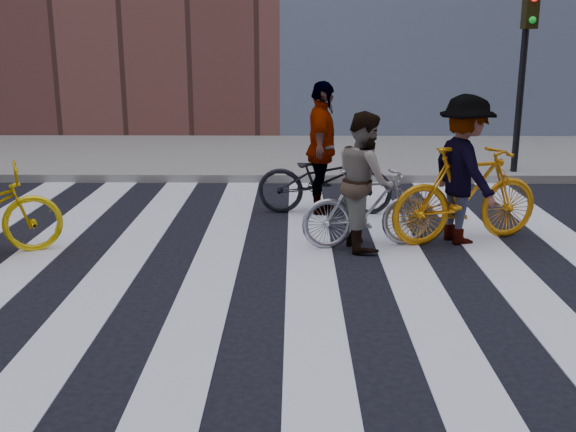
{
  "coord_description": "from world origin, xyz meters",
  "views": [
    {
      "loc": [
        0.36,
        -6.82,
        2.54
      ],
      "look_at": [
        0.29,
        0.3,
        0.64
      ],
      "focal_mm": 42.0,
      "sensor_mm": 36.0,
      "label": 1
    }
  ],
  "objects_px": {
    "bike_silver_mid": "(368,208)",
    "rider_rear": "(322,149)",
    "rider_mid": "(365,181)",
    "traffic_signal": "(525,52)",
    "rider_right": "(464,170)",
    "bike_yellow_right": "(466,195)",
    "bike_dark_rear": "(325,179)"
  },
  "relations": [
    {
      "from": "rider_mid",
      "to": "bike_dark_rear",
      "type": "bearing_deg",
      "value": 3.59
    },
    {
      "from": "bike_yellow_right",
      "to": "rider_mid",
      "type": "height_order",
      "value": "rider_mid"
    },
    {
      "from": "bike_silver_mid",
      "to": "rider_rear",
      "type": "distance_m",
      "value": 1.8
    },
    {
      "from": "traffic_signal",
      "to": "rider_mid",
      "type": "height_order",
      "value": "traffic_signal"
    },
    {
      "from": "rider_mid",
      "to": "traffic_signal",
      "type": "bearing_deg",
      "value": -48.14
    },
    {
      "from": "bike_yellow_right",
      "to": "bike_silver_mid",
      "type": "bearing_deg",
      "value": 83.15
    },
    {
      "from": "bike_yellow_right",
      "to": "rider_mid",
      "type": "distance_m",
      "value": 1.36
    },
    {
      "from": "traffic_signal",
      "to": "bike_yellow_right",
      "type": "xyz_separation_m",
      "value": [
        -1.87,
        -3.85,
        -1.66
      ]
    },
    {
      "from": "traffic_signal",
      "to": "bike_silver_mid",
      "type": "distance_m",
      "value": 5.45
    },
    {
      "from": "traffic_signal",
      "to": "rider_mid",
      "type": "distance_m",
      "value": 5.38
    },
    {
      "from": "bike_silver_mid",
      "to": "bike_yellow_right",
      "type": "height_order",
      "value": "bike_yellow_right"
    },
    {
      "from": "traffic_signal",
      "to": "rider_right",
      "type": "height_order",
      "value": "traffic_signal"
    },
    {
      "from": "bike_silver_mid",
      "to": "bike_yellow_right",
      "type": "relative_size",
      "value": 0.8
    },
    {
      "from": "bike_silver_mid",
      "to": "rider_rear",
      "type": "height_order",
      "value": "rider_rear"
    },
    {
      "from": "bike_yellow_right",
      "to": "rider_right",
      "type": "height_order",
      "value": "rider_right"
    },
    {
      "from": "bike_silver_mid",
      "to": "rider_rear",
      "type": "xyz_separation_m",
      "value": [
        -0.51,
        1.66,
        0.47
      ]
    },
    {
      "from": "bike_yellow_right",
      "to": "bike_dark_rear",
      "type": "height_order",
      "value": "bike_yellow_right"
    },
    {
      "from": "traffic_signal",
      "to": "bike_yellow_right",
      "type": "relative_size",
      "value": 1.62
    },
    {
      "from": "rider_mid",
      "to": "rider_rear",
      "type": "height_order",
      "value": "rider_rear"
    },
    {
      "from": "traffic_signal",
      "to": "rider_mid",
      "type": "relative_size",
      "value": 1.97
    },
    {
      "from": "traffic_signal",
      "to": "rider_right",
      "type": "bearing_deg",
      "value": -116.47
    },
    {
      "from": "traffic_signal",
      "to": "bike_yellow_right",
      "type": "bearing_deg",
      "value": -115.87
    },
    {
      "from": "rider_right",
      "to": "rider_rear",
      "type": "xyz_separation_m",
      "value": [
        -1.73,
        1.41,
        0.04
      ]
    },
    {
      "from": "bike_silver_mid",
      "to": "rider_right",
      "type": "distance_m",
      "value": 1.32
    },
    {
      "from": "bike_dark_rear",
      "to": "rider_mid",
      "type": "bearing_deg",
      "value": -161.88
    },
    {
      "from": "bike_silver_mid",
      "to": "bike_dark_rear",
      "type": "height_order",
      "value": "bike_dark_rear"
    },
    {
      "from": "traffic_signal",
      "to": "bike_silver_mid",
      "type": "bearing_deg",
      "value": -127.42
    },
    {
      "from": "bike_dark_rear",
      "to": "rider_right",
      "type": "distance_m",
      "value": 2.23
    },
    {
      "from": "bike_yellow_right",
      "to": "rider_mid",
      "type": "xyz_separation_m",
      "value": [
        -1.32,
        -0.25,
        0.23
      ]
    },
    {
      "from": "rider_right",
      "to": "rider_mid",
      "type": "bearing_deg",
      "value": 83.15
    },
    {
      "from": "traffic_signal",
      "to": "bike_silver_mid",
      "type": "xyz_separation_m",
      "value": [
        -3.13,
        -4.09,
        -1.78
      ]
    },
    {
      "from": "traffic_signal",
      "to": "bike_dark_rear",
      "type": "bearing_deg",
      "value": -145.85
    }
  ]
}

